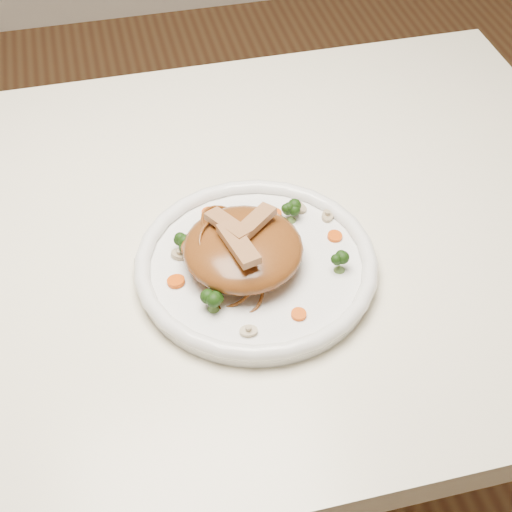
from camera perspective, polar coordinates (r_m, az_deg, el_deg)
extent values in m
plane|color=brown|center=(1.61, -3.38, -17.97)|extent=(4.00, 4.00, 0.00)
cube|color=#ECE4C8|center=(1.01, -5.14, 0.67)|extent=(1.20, 0.80, 0.04)
cylinder|color=brown|center=(1.63, 12.55, 2.82)|extent=(0.06, 0.06, 0.71)
cylinder|color=white|center=(0.94, 0.00, -0.94)|extent=(0.35, 0.35, 0.02)
ellipsoid|color=brown|center=(0.91, -0.98, 0.57)|extent=(0.19, 0.19, 0.05)
cube|color=#B17D53|center=(0.90, -0.14, 2.54)|extent=(0.06, 0.06, 0.01)
cube|color=#B17D53|center=(0.90, -2.12, 2.36)|extent=(0.05, 0.07, 0.01)
cube|color=#B17D53|center=(0.87, -1.33, 0.92)|extent=(0.04, 0.08, 0.01)
cylinder|color=#D64207|center=(0.99, 1.46, 3.18)|extent=(0.02, 0.02, 0.00)
cylinder|color=#D64207|center=(0.91, -6.04, -1.90)|extent=(0.02, 0.02, 0.00)
cylinder|color=#D64207|center=(0.97, 5.94, 1.48)|extent=(0.02, 0.02, 0.00)
cylinder|color=#D64207|center=(1.00, -3.51, 3.27)|extent=(0.02, 0.02, 0.00)
cylinder|color=#D64207|center=(0.88, 3.23, -4.40)|extent=(0.02, 0.02, 0.00)
cylinder|color=beige|center=(0.86, -0.56, -5.68)|extent=(0.02, 0.02, 0.01)
cylinder|color=beige|center=(0.99, 5.39, 3.01)|extent=(0.03, 0.03, 0.01)
cylinder|color=beige|center=(0.94, -5.76, 0.09)|extent=(0.03, 0.03, 0.01)
cylinder|color=beige|center=(1.00, 3.13, 3.70)|extent=(0.04, 0.04, 0.01)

